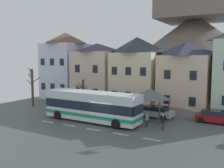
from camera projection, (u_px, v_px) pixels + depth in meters
The scene contains 17 objects.
ground_plane at pixel (102, 126), 25.83m from camera, with size 40.00×60.00×0.07m.
townhouse_00 at pixel (66, 66), 43.35m from camera, with size 6.17×6.90×11.17m.
townhouse_01 at pixel (97, 73), 39.79m from camera, with size 6.41×6.03×9.19m.
townhouse_02 at pixel (137, 72), 36.23m from camera, with size 6.43×5.75×9.88m.
townhouse_03 at pixel (185, 77), 32.85m from camera, with size 6.24×5.70×8.95m.
hilltop_castle at pixel (193, 52), 47.69m from camera, with size 40.68×40.68×23.12m.
transit_bus at pixel (92, 107), 27.47m from camera, with size 11.27×2.90×3.26m.
bus_shelter at pixel (150, 94), 28.18m from camera, with size 3.60×3.60×3.51m.
parked_car_00 at pixel (68, 101), 36.37m from camera, with size 4.20×2.19×1.29m.
parked_car_01 at pixel (214, 117), 26.98m from camera, with size 3.89×1.88×1.36m.
parked_car_02 at pixel (155, 111), 29.70m from camera, with size 4.48×2.11×1.26m.
pedestrian_00 at pixel (147, 118), 25.49m from camera, with size 0.32×0.32×1.49m.
pedestrian_01 at pixel (163, 122), 24.15m from camera, with size 0.32×0.37×1.59m.
pedestrian_02 at pixel (132, 114), 27.34m from camera, with size 0.33×0.36×1.52m.
public_bench at pixel (152, 111), 30.75m from camera, with size 1.51×0.48×0.87m.
bare_tree_00 at pixel (32, 87), 35.91m from camera, with size 1.02×2.36×5.56m.
bare_tree_01 at pixel (83, 94), 33.13m from camera, with size 1.77×2.03×4.45m.
Camera 1 is at (13.34, -21.42, 7.03)m, focal length 40.27 mm.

